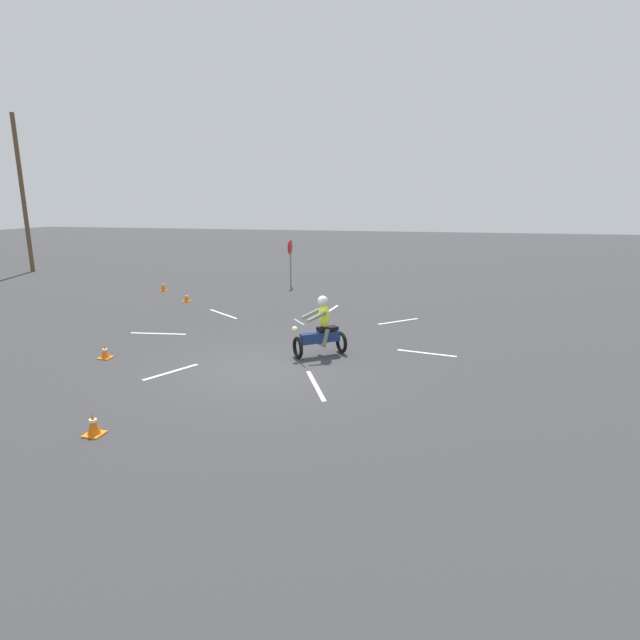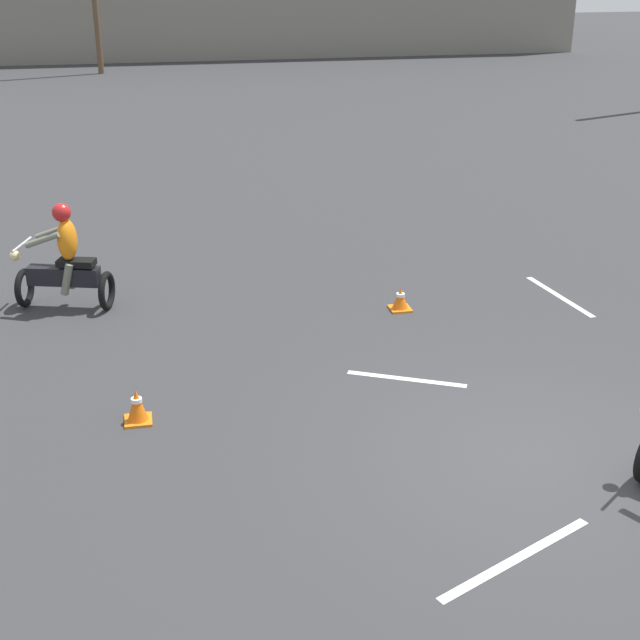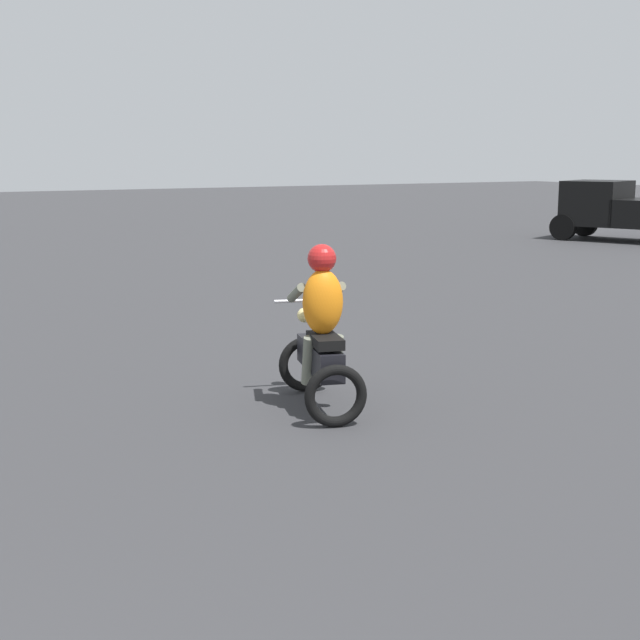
{
  "view_description": "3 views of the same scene",
  "coord_description": "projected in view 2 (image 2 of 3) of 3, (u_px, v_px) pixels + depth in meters",
  "views": [
    {
      "loc": [
        -11.3,
        -4.22,
        4.11
      ],
      "look_at": [
        1.37,
        -1.11,
        1.0
      ],
      "focal_mm": 28.0,
      "sensor_mm": 36.0,
      "label": 1
    },
    {
      "loc": [
        -3.94,
        -7.71,
        5.23
      ],
      "look_at": [
        -1.95,
        2.21,
        0.9
      ],
      "focal_mm": 50.0,
      "sensor_mm": 36.0,
      "label": 2
    },
    {
      "loc": [
        2.22,
        1.23,
        2.52
      ],
      "look_at": [
        -5.26,
        5.53,
        0.9
      ],
      "focal_mm": 50.0,
      "sensor_mm": 36.0,
      "label": 3
    }
  ],
  "objects": [
    {
      "name": "traffic_cone_near_left",
      "position": [
        137.0,
        406.0,
        10.42
      ],
      "size": [
        0.32,
        0.32,
        0.42
      ],
      "color": "orange",
      "rests_on": "ground"
    },
    {
      "name": "motorcycle_rider_background",
      "position": [
        65.0,
        263.0,
        13.47
      ],
      "size": [
        1.56,
        1.0,
        1.66
      ],
      "rotation": [
        0.0,
        0.0,
        1.28
      ],
      "color": "black",
      "rests_on": "ground"
    },
    {
      "name": "ground_plane",
      "position": [
        534.0,
        460.0,
        9.72
      ],
      "size": [
        120.0,
        120.0,
        0.0
      ],
      "primitive_type": "plane",
      "color": "#333335"
    },
    {
      "name": "lane_stripe_n",
      "position": [
        559.0,
        296.0,
        14.18
      ],
      "size": [
        0.35,
        1.82,
        0.01
      ],
      "primitive_type": "cube",
      "rotation": [
        0.0,
        0.0,
        3.28
      ],
      "color": "silver",
      "rests_on": "ground"
    },
    {
      "name": "lane_stripe_nw",
      "position": [
        406.0,
        379.0,
        11.5
      ],
      "size": [
        1.44,
        0.78,
        0.01
      ],
      "primitive_type": "cube",
      "rotation": [
        0.0,
        0.0,
        4.25
      ],
      "color": "silver",
      "rests_on": "ground"
    },
    {
      "name": "traffic_cone_mid_center",
      "position": [
        400.0,
        299.0,
        13.61
      ],
      "size": [
        0.32,
        0.32,
        0.35
      ],
      "color": "orange",
      "rests_on": "ground"
    },
    {
      "name": "lane_stripe_sw",
      "position": [
        517.0,
        558.0,
        8.17
      ],
      "size": [
        1.8,
        0.92,
        0.01
      ],
      "primitive_type": "cube",
      "rotation": [
        0.0,
        0.0,
        5.15
      ],
      "color": "silver",
      "rests_on": "ground"
    }
  ]
}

